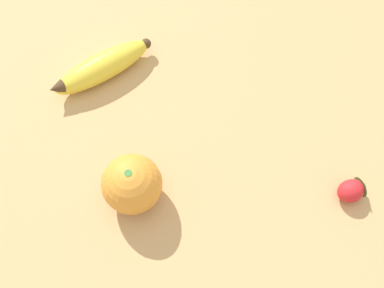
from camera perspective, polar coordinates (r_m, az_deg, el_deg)
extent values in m
plane|color=tan|center=(0.72, 4.74, 2.91)|extent=(3.00, 3.00, 0.00)
ellipsoid|color=yellow|center=(0.76, -11.30, 9.58)|extent=(0.12, 0.17, 0.04)
cone|color=#47331E|center=(0.75, -16.87, 6.78)|extent=(0.03, 0.04, 0.03)
sphere|color=#47331E|center=(0.78, -5.86, 12.56)|extent=(0.02, 0.02, 0.02)
sphere|color=orange|center=(0.64, -7.63, -5.05)|extent=(0.09, 0.09, 0.09)
cylinder|color=#3D8438|center=(0.60, -8.11, -3.72)|extent=(0.01, 0.01, 0.00)
ellipsoid|color=red|center=(0.70, 19.54, -5.61)|extent=(0.04, 0.05, 0.03)
cone|color=#3D8438|center=(0.71, 20.87, -4.99)|extent=(0.03, 0.02, 0.03)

